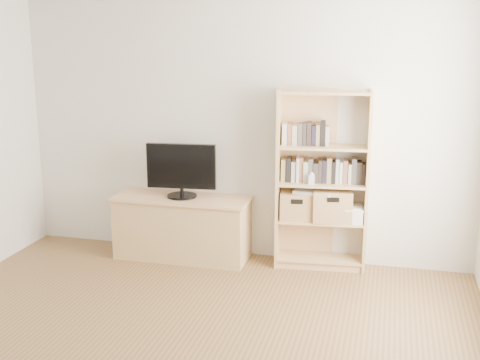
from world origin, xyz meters
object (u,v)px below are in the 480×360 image
(bookshelf, at_px, (322,180))
(basket_right, at_px, (332,205))
(laptop, at_px, (315,191))
(tv_stand, at_px, (183,228))
(baby_monitor, at_px, (311,179))
(television, at_px, (181,170))
(basket_left, at_px, (297,205))

(bookshelf, relative_size, basket_right, 4.73)
(laptop, bearing_deg, tv_stand, -167.50)
(baby_monitor, bearing_deg, basket_right, 35.30)
(bookshelf, distance_m, baby_monitor, 0.14)
(tv_stand, relative_size, television, 1.92)
(basket_right, bearing_deg, basket_left, 177.62)
(basket_right, bearing_deg, baby_monitor, -158.04)
(television, xyz_separation_m, basket_right, (1.46, 0.10, -0.27))
(television, bearing_deg, laptop, -2.17)
(basket_right, bearing_deg, television, 175.65)
(television, distance_m, basket_left, 1.17)
(bookshelf, height_order, baby_monitor, bookshelf)
(basket_left, xyz_separation_m, laptop, (0.16, 0.01, 0.14))
(television, xyz_separation_m, basket_left, (1.13, 0.07, -0.29))
(television, distance_m, basket_right, 1.49)
(baby_monitor, relative_size, basket_right, 0.26)
(television, bearing_deg, basket_right, -1.80)
(bookshelf, distance_m, basket_left, 0.34)
(baby_monitor, distance_m, laptop, 0.16)
(basket_right, distance_m, laptop, 0.21)
(tv_stand, distance_m, baby_monitor, 1.40)
(television, height_order, laptop, television)
(basket_right, relative_size, laptop, 1.01)
(tv_stand, xyz_separation_m, television, (0.00, 0.00, 0.59))
(bookshelf, bearing_deg, basket_left, -178.81)
(bookshelf, distance_m, laptop, 0.12)
(tv_stand, distance_m, laptop, 1.37)
(tv_stand, bearing_deg, laptop, 3.49)
(bookshelf, xyz_separation_m, basket_right, (0.10, 0.01, -0.23))
(tv_stand, height_order, basket_left, basket_left)
(bookshelf, xyz_separation_m, baby_monitor, (-0.08, -0.10, 0.03))
(bookshelf, height_order, laptop, bookshelf)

